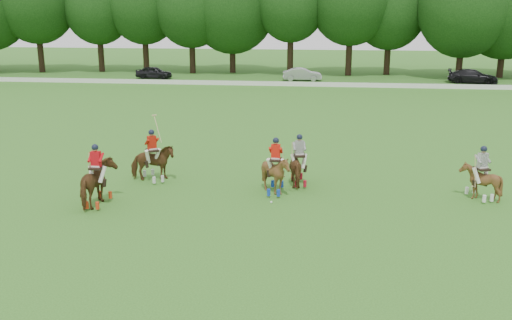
# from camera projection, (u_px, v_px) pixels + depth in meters

# --- Properties ---
(ground) EXTENTS (180.00, 180.00, 0.00)m
(ground) POSITION_uv_depth(u_px,v_px,m) (200.00, 228.00, 19.88)
(ground) COLOR #2F621C
(ground) RESTS_ON ground
(tree_line) EXTENTS (117.98, 14.32, 14.75)m
(tree_line) POSITION_uv_depth(u_px,v_px,m) (294.00, 1.00, 63.81)
(tree_line) COLOR black
(tree_line) RESTS_ON ground
(boundary_rail) EXTENTS (120.00, 0.10, 0.44)m
(boundary_rail) POSITION_uv_depth(u_px,v_px,m) (284.00, 84.00, 56.27)
(boundary_rail) COLOR white
(boundary_rail) RESTS_ON ground
(car_left) EXTENTS (3.98, 1.78, 1.33)m
(car_left) POSITION_uv_depth(u_px,v_px,m) (154.00, 72.00, 62.20)
(car_left) COLOR black
(car_left) RESTS_ON ground
(car_mid) EXTENTS (4.18, 1.70, 1.35)m
(car_mid) POSITION_uv_depth(u_px,v_px,m) (302.00, 74.00, 60.27)
(car_mid) COLOR #A9A8AE
(car_mid) RESTS_ON ground
(car_right) EXTENTS (5.22, 3.03, 1.42)m
(car_right) POSITION_uv_depth(u_px,v_px,m) (473.00, 76.00, 58.19)
(car_right) COLOR black
(car_right) RESTS_ON ground
(polo_red_a) EXTENTS (1.29, 2.08, 2.44)m
(polo_red_a) POSITION_uv_depth(u_px,v_px,m) (98.00, 183.00, 21.97)
(polo_red_a) COLOR #523215
(polo_red_a) RESTS_ON ground
(polo_red_b) EXTENTS (2.11, 2.07, 2.86)m
(polo_red_b) POSITION_uv_depth(u_px,v_px,m) (153.00, 163.00, 25.13)
(polo_red_b) COLOR #523215
(polo_red_b) RESTS_ON ground
(polo_red_c) EXTENTS (1.39, 1.55, 2.36)m
(polo_red_c) POSITION_uv_depth(u_px,v_px,m) (276.00, 173.00, 23.42)
(polo_red_c) COLOR #523215
(polo_red_c) RESTS_ON ground
(polo_stripe_a) EXTENTS (1.17, 1.93, 2.24)m
(polo_stripe_a) POSITION_uv_depth(u_px,v_px,m) (299.00, 167.00, 24.57)
(polo_stripe_a) COLOR #523215
(polo_stripe_a) RESTS_ON ground
(polo_stripe_b) EXTENTS (1.63, 1.71, 2.20)m
(polo_stripe_b) POSITION_uv_depth(u_px,v_px,m) (480.00, 181.00, 22.70)
(polo_stripe_b) COLOR #523215
(polo_stripe_b) RESTS_ON ground
(polo_ball) EXTENTS (0.09, 0.09, 0.09)m
(polo_ball) POSITION_uv_depth(u_px,v_px,m) (271.00, 202.00, 22.40)
(polo_ball) COLOR white
(polo_ball) RESTS_ON ground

